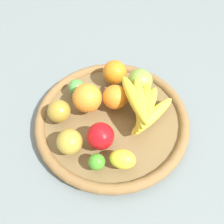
{
  "coord_description": "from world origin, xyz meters",
  "views": [
    {
      "loc": [
        -0.26,
        -0.35,
        0.66
      ],
      "look_at": [
        0.0,
        0.0,
        0.06
      ],
      "focal_mm": 42.01,
      "sensor_mm": 36.0,
      "label": 1
    }
  ],
  "objects_px": {
    "lemon_0": "(123,159)",
    "apple_0": "(101,136)",
    "orange_0": "(115,97)",
    "lime_0": "(97,162)",
    "orange_2": "(115,72)",
    "apple_1": "(140,81)",
    "orange_1": "(87,98)",
    "lime_1": "(77,87)",
    "apple_3": "(70,142)",
    "apple_2": "(59,111)",
    "banana_bunch": "(144,107)"
  },
  "relations": [
    {
      "from": "lemon_0",
      "to": "apple_0",
      "type": "distance_m",
      "value": 0.08
    },
    {
      "from": "orange_0",
      "to": "lime_0",
      "type": "relative_size",
      "value": 1.67
    },
    {
      "from": "orange_0",
      "to": "lemon_0",
      "type": "relative_size",
      "value": 1.08
    },
    {
      "from": "orange_2",
      "to": "apple_1",
      "type": "xyz_separation_m",
      "value": [
        0.04,
        -0.08,
        0.0
      ]
    },
    {
      "from": "lemon_0",
      "to": "apple_1",
      "type": "bearing_deg",
      "value": 40.45
    },
    {
      "from": "orange_1",
      "to": "apple_0",
      "type": "bearing_deg",
      "value": -107.97
    },
    {
      "from": "orange_0",
      "to": "lime_0",
      "type": "xyz_separation_m",
      "value": [
        -0.15,
        -0.13,
        -0.01
      ]
    },
    {
      "from": "lemon_0",
      "to": "lime_1",
      "type": "relative_size",
      "value": 1.37
    },
    {
      "from": "lime_1",
      "to": "apple_1",
      "type": "bearing_deg",
      "value": -33.05
    },
    {
      "from": "orange_0",
      "to": "apple_3",
      "type": "relative_size",
      "value": 1.06
    },
    {
      "from": "apple_0",
      "to": "apple_2",
      "type": "distance_m",
      "value": 0.14
    },
    {
      "from": "apple_1",
      "to": "apple_3",
      "type": "relative_size",
      "value": 1.12
    },
    {
      "from": "orange_2",
      "to": "lime_0",
      "type": "distance_m",
      "value": 0.3
    },
    {
      "from": "apple_3",
      "to": "apple_0",
      "type": "distance_m",
      "value": 0.08
    },
    {
      "from": "lime_1",
      "to": "apple_0",
      "type": "height_order",
      "value": "apple_0"
    },
    {
      "from": "lemon_0",
      "to": "lime_1",
      "type": "height_order",
      "value": "same"
    },
    {
      "from": "orange_2",
      "to": "lime_0",
      "type": "relative_size",
      "value": 1.73
    },
    {
      "from": "apple_0",
      "to": "apple_3",
      "type": "bearing_deg",
      "value": 154.37
    },
    {
      "from": "orange_0",
      "to": "apple_2",
      "type": "bearing_deg",
      "value": 160.61
    },
    {
      "from": "orange_2",
      "to": "lemon_0",
      "type": "bearing_deg",
      "value": -122.9
    },
    {
      "from": "apple_3",
      "to": "lime_1",
      "type": "height_order",
      "value": "apple_3"
    },
    {
      "from": "apple_3",
      "to": "apple_0",
      "type": "xyz_separation_m",
      "value": [
        0.07,
        -0.03,
        0.0
      ]
    },
    {
      "from": "lime_1",
      "to": "apple_0",
      "type": "bearing_deg",
      "value": -102.99
    },
    {
      "from": "lemon_0",
      "to": "apple_3",
      "type": "bearing_deg",
      "value": 125.44
    },
    {
      "from": "orange_2",
      "to": "orange_1",
      "type": "xyz_separation_m",
      "value": [
        -0.13,
        -0.04,
        0.01
      ]
    },
    {
      "from": "orange_1",
      "to": "apple_2",
      "type": "height_order",
      "value": "orange_1"
    },
    {
      "from": "banana_bunch",
      "to": "orange_1",
      "type": "xyz_separation_m",
      "value": [
        -0.11,
        0.12,
        -0.0
      ]
    },
    {
      "from": "banana_bunch",
      "to": "lemon_0",
      "type": "relative_size",
      "value": 2.69
    },
    {
      "from": "lime_0",
      "to": "apple_3",
      "type": "bearing_deg",
      "value": 108.3
    },
    {
      "from": "apple_3",
      "to": "lemon_0",
      "type": "xyz_separation_m",
      "value": [
        0.08,
        -0.11,
        -0.01
      ]
    },
    {
      "from": "orange_2",
      "to": "apple_1",
      "type": "height_order",
      "value": "apple_1"
    },
    {
      "from": "orange_2",
      "to": "orange_0",
      "type": "xyz_separation_m",
      "value": [
        -0.06,
        -0.08,
        -0.0
      ]
    },
    {
      "from": "banana_bunch",
      "to": "lime_0",
      "type": "bearing_deg",
      "value": -165.66
    },
    {
      "from": "lemon_0",
      "to": "lime_1",
      "type": "distance_m",
      "value": 0.27
    },
    {
      "from": "lime_0",
      "to": "apple_2",
      "type": "bearing_deg",
      "value": 90.09
    },
    {
      "from": "orange_2",
      "to": "orange_0",
      "type": "distance_m",
      "value": 0.1
    },
    {
      "from": "orange_1",
      "to": "apple_1",
      "type": "xyz_separation_m",
      "value": [
        0.16,
        -0.04,
        -0.0
      ]
    },
    {
      "from": "orange_1",
      "to": "apple_0",
      "type": "relative_size",
      "value": 1.17
    },
    {
      "from": "apple_1",
      "to": "lime_0",
      "type": "distance_m",
      "value": 0.28
    },
    {
      "from": "apple_0",
      "to": "apple_2",
      "type": "bearing_deg",
      "value": 108.49
    },
    {
      "from": "orange_2",
      "to": "apple_3",
      "type": "height_order",
      "value": "orange_2"
    },
    {
      "from": "banana_bunch",
      "to": "lime_1",
      "type": "height_order",
      "value": "banana_bunch"
    },
    {
      "from": "orange_1",
      "to": "apple_1",
      "type": "relative_size",
      "value": 1.12
    },
    {
      "from": "orange_2",
      "to": "apple_2",
      "type": "height_order",
      "value": "orange_2"
    },
    {
      "from": "orange_2",
      "to": "apple_0",
      "type": "bearing_deg",
      "value": -135.94
    },
    {
      "from": "apple_3",
      "to": "apple_2",
      "type": "relative_size",
      "value": 1.04
    },
    {
      "from": "orange_0",
      "to": "lime_0",
      "type": "distance_m",
      "value": 0.2
    },
    {
      "from": "lime_1",
      "to": "lime_0",
      "type": "bearing_deg",
      "value": -110.6
    },
    {
      "from": "apple_1",
      "to": "apple_3",
      "type": "bearing_deg",
      "value": -169.74
    },
    {
      "from": "banana_bunch",
      "to": "orange_2",
      "type": "bearing_deg",
      "value": 82.61
    }
  ]
}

